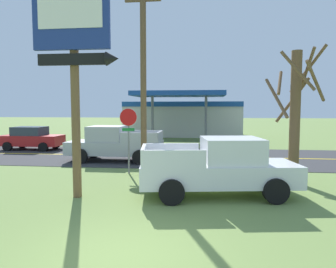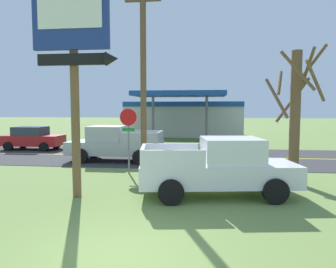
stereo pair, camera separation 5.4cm
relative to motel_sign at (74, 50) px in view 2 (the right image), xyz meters
name	(u,v)px [view 2 (the right image)]	position (x,y,z in m)	size (l,w,h in m)	color
ground_plane	(120,257)	(2.51, -3.86, -4.81)	(180.00, 180.00, 0.00)	olive
road_asphalt	(178,157)	(2.51, 9.14, -4.80)	(140.00, 8.00, 0.02)	#333335
road_centre_line	(178,156)	(2.51, 9.14, -4.79)	(126.00, 0.20, 0.01)	gold
motel_sign	(74,50)	(0.00, 0.00, 0.00)	(2.77, 0.54, 6.99)	brown
stop_sign	(128,129)	(0.75, 3.96, -2.79)	(0.80, 0.08, 2.95)	slate
utility_pole	(143,68)	(1.47, 3.79, -0.12)	(1.72, 0.26, 8.83)	brown
bare_tree	(295,111)	(7.64, 3.03, -1.96)	(2.21, 2.25, 5.39)	brown
gas_station	(184,118)	(1.83, 23.92, -2.87)	(12.00, 11.50, 4.40)	beige
pickup_white_parked_on_lawn	(220,167)	(4.66, 0.84, -3.85)	(5.44, 2.82, 1.96)	silver
pickup_silver_on_road	(114,144)	(-0.88, 7.14, -3.85)	(5.20, 2.24, 1.96)	#A8AAAF
car_red_near_lane	(32,138)	(-8.07, 11.14, -3.98)	(4.20, 2.00, 1.64)	red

